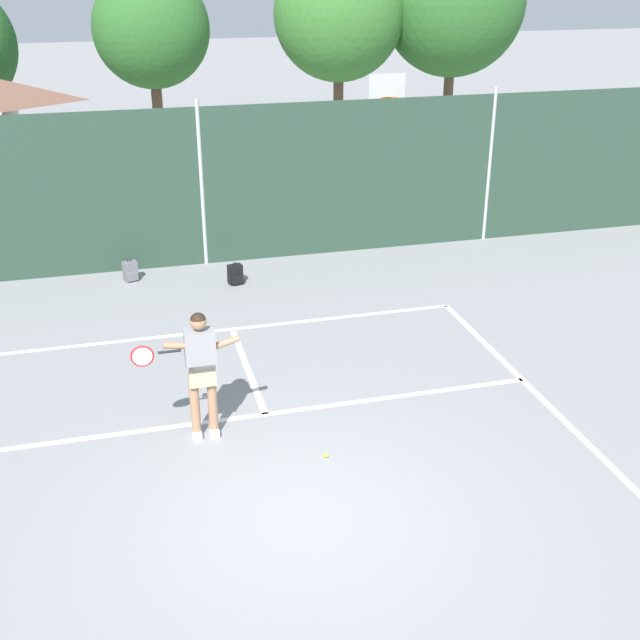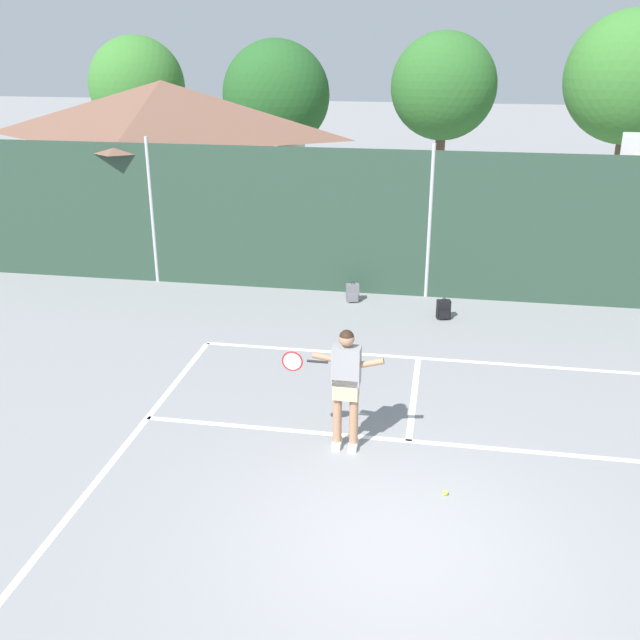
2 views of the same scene
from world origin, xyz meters
name	(u,v)px [view 1 (image 1 of 2)]	position (x,y,z in m)	size (l,w,h in m)	color
ground_plane	(306,519)	(0.00, 0.00, 0.00)	(120.00, 120.00, 0.00)	gray
court_markings	(294,487)	(0.00, 0.65, 0.00)	(8.30, 11.10, 0.01)	white
chainlink_fence	(202,188)	(0.00, 9.00, 1.66)	(26.09, 0.09, 3.47)	#284233
basketball_hoop	(385,127)	(4.66, 10.95, 2.31)	(0.90, 0.67, 3.55)	#9E9EA3
treeline_backdrop	(227,20)	(2.49, 20.87, 4.09)	(26.71, 4.61, 7.11)	brown
tennis_player	(200,364)	(-0.92, 2.14, 1.11)	(1.44, 0.26, 1.85)	silver
tennis_ball	(326,455)	(0.56, 1.19, 0.03)	(0.07, 0.07, 0.07)	#CCE033
backpack_grey	(130,271)	(-1.62, 8.38, 0.19)	(0.32, 0.30, 0.46)	slate
backpack_black	(235,275)	(0.42, 7.64, 0.19)	(0.31, 0.29, 0.46)	black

